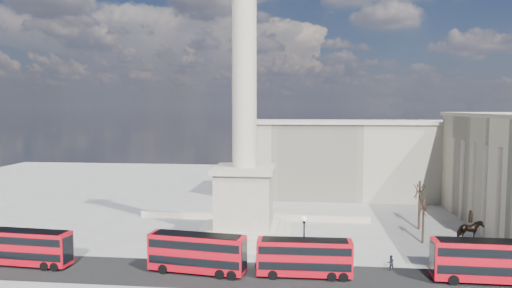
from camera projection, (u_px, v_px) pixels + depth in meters
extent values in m
plane|color=#9A9892|center=(240.00, 248.00, 63.29)|extent=(180.00, 180.00, 0.00)
cube|color=black|center=(270.00, 276.00, 52.85)|extent=(120.00, 9.00, 0.01)
cube|color=#B9AF9A|center=(245.00, 235.00, 68.21)|extent=(14.00, 14.00, 1.00)
cube|color=#B9AF9A|center=(245.00, 230.00, 68.15)|extent=(12.00, 12.00, 0.50)
cube|color=#B9AF9A|center=(245.00, 227.00, 68.10)|extent=(10.00, 10.00, 0.50)
cube|color=#B9AF9A|center=(244.00, 199.00, 67.76)|extent=(8.00, 8.00, 8.00)
cube|color=#B9AF9A|center=(244.00, 169.00, 67.40)|extent=(9.00, 9.00, 0.80)
cylinder|color=beige|center=(244.00, 50.00, 65.98)|extent=(3.60, 3.60, 34.00)
cube|color=beige|center=(253.00, 217.00, 79.10)|extent=(40.00, 0.60, 1.10)
cube|color=beige|center=(356.00, 160.00, 100.13)|extent=(50.00, 16.00, 16.00)
cube|color=beige|center=(356.00, 122.00, 99.45)|extent=(51.00, 17.00, 0.60)
cube|color=red|center=(197.00, 252.00, 53.73)|extent=(11.81, 4.17, 4.26)
cube|color=black|center=(197.00, 259.00, 53.79)|extent=(11.36, 4.17, 0.95)
cube|color=black|center=(197.00, 243.00, 53.64)|extent=(11.36, 4.17, 0.95)
cube|color=black|center=(197.00, 234.00, 53.55)|extent=(10.63, 3.75, 0.06)
cylinder|color=black|center=(167.00, 266.00, 54.81)|extent=(1.52, 2.88, 1.16)
cylinder|color=black|center=(223.00, 271.00, 53.11)|extent=(1.52, 2.88, 1.16)
cylinder|color=black|center=(235.00, 272.00, 52.78)|extent=(1.52, 2.88, 1.16)
cube|color=red|center=(304.00, 257.00, 52.52)|extent=(10.95, 2.72, 4.01)
cube|color=black|center=(304.00, 263.00, 52.58)|extent=(10.51, 2.77, 0.89)
cube|color=black|center=(304.00, 248.00, 52.43)|extent=(10.51, 2.77, 0.89)
cube|color=black|center=(305.00, 240.00, 52.35)|extent=(9.85, 2.45, 0.06)
cylinder|color=black|center=(273.00, 271.00, 52.97)|extent=(1.15, 2.62, 1.09)
cylinder|color=black|center=(331.00, 273.00, 52.41)|extent=(1.15, 2.62, 1.09)
cylinder|color=black|center=(342.00, 273.00, 52.30)|extent=(1.15, 2.62, 1.09)
cube|color=red|center=(487.00, 260.00, 50.77)|extent=(11.90, 2.91, 4.36)
cube|color=black|center=(487.00, 267.00, 50.83)|extent=(11.42, 2.97, 0.97)
cube|color=black|center=(488.00, 250.00, 50.67)|extent=(11.42, 2.97, 0.97)
cube|color=black|center=(488.00, 241.00, 50.59)|extent=(10.71, 2.62, 0.06)
cylinder|color=black|center=(450.00, 276.00, 51.42)|extent=(1.24, 2.83, 1.18)
cube|color=red|center=(27.00, 247.00, 56.15)|extent=(11.16, 3.28, 4.05)
cube|color=black|center=(28.00, 253.00, 56.21)|extent=(10.73, 3.31, 0.90)
cube|color=black|center=(27.00, 239.00, 56.06)|extent=(10.73, 3.31, 0.90)
cube|color=black|center=(27.00, 231.00, 55.98)|extent=(10.04, 2.95, 0.06)
cylinder|color=black|center=(2.00, 260.00, 56.95)|extent=(1.29, 2.69, 1.10)
cylinder|color=black|center=(51.00, 263.00, 55.75)|extent=(1.29, 2.69, 1.10)
cylinder|color=black|center=(60.00, 264.00, 55.52)|extent=(1.29, 2.69, 1.10)
cylinder|color=black|center=(304.00, 272.00, 53.45)|extent=(0.47, 0.47, 0.53)
cylinder|color=black|center=(304.00, 248.00, 53.21)|extent=(0.17, 0.17, 6.41)
cylinder|color=black|center=(304.00, 222.00, 52.96)|extent=(0.32, 0.32, 0.32)
sphere|color=silver|center=(304.00, 219.00, 52.93)|extent=(0.60, 0.60, 0.60)
cube|color=beige|center=(468.00, 271.00, 53.92)|extent=(3.58, 2.68, 0.45)
cube|color=beige|center=(469.00, 257.00, 53.78)|extent=(2.86, 1.97, 3.93)
imported|color=black|center=(470.00, 230.00, 53.52)|extent=(3.08, 1.94, 2.41)
cylinder|color=black|center=(470.00, 218.00, 53.40)|extent=(0.45, 0.45, 1.07)
sphere|color=black|center=(471.00, 212.00, 53.34)|extent=(0.32, 0.32, 0.32)
cylinder|color=#332319|center=(423.00, 221.00, 65.48)|extent=(0.30, 0.30, 6.46)
cylinder|color=#332319|center=(419.00, 205.00, 72.87)|extent=(0.34, 0.34, 7.87)
imported|color=black|center=(348.00, 261.00, 55.25)|extent=(0.82, 0.74, 1.89)
imported|color=black|center=(391.00, 263.00, 54.71)|extent=(1.00, 0.82, 1.89)
imported|color=black|center=(319.00, 254.00, 58.38)|extent=(0.56, 1.07, 1.73)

